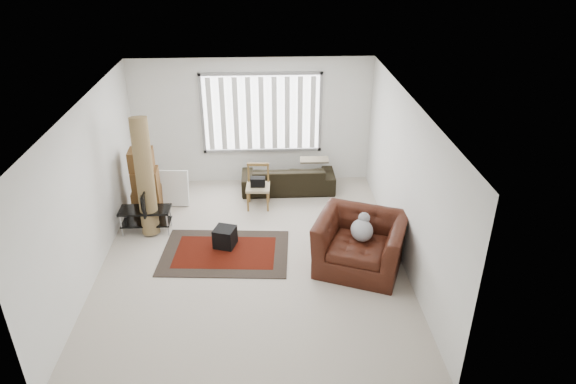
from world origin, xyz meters
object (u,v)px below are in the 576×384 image
sofa (288,174)px  moving_boxes (145,184)px  armchair (360,240)px  tv_stand (146,215)px  side_chair (258,185)px

sofa → moving_boxes: bearing=15.6°
moving_boxes → armchair: 4.33m
tv_stand → armchair: armchair is taller
side_chair → tv_stand: bearing=-154.6°
sofa → side_chair: 0.92m
armchair → moving_boxes: bearing=174.0°
moving_boxes → sofa: bearing=15.6°
tv_stand → side_chair: 2.22m
side_chair → armchair: (1.66, -2.16, 0.04)m
tv_stand → side_chair: side_chair is taller
moving_boxes → armchair: (3.82, -2.04, -0.09)m
moving_boxes → side_chair: size_ratio=1.51×
side_chair → sofa: bearing=49.5°
tv_stand → moving_boxes: (-0.11, 0.73, 0.27)m
armchair → sofa: bearing=132.1°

